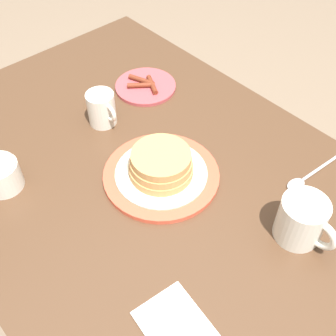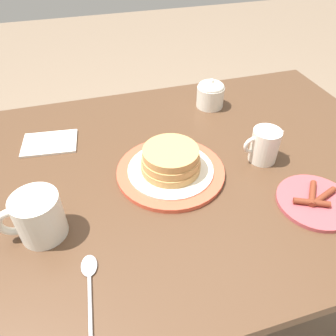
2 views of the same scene
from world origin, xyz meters
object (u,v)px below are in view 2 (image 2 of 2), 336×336
coffee_mug (37,217)px  creamer_pitcher (265,145)px  side_plate_bacon (315,201)px  sugar_bowl (211,94)px  spoon (89,279)px  pancake_plate (171,165)px  napkin (50,143)px

coffee_mug → creamer_pitcher: (-0.56, -0.09, -0.00)m
side_plate_bacon → sugar_bowl: bearing=-82.1°
sugar_bowl → spoon: size_ratio=0.56×
coffee_mug → sugar_bowl: coffee_mug is taller
creamer_pitcher → spoon: creamer_pitcher is taller
pancake_plate → sugar_bowl: bearing=-127.9°
pancake_plate → coffee_mug: size_ratio=2.06×
sugar_bowl → side_plate_bacon: bearing=97.9°
side_plate_bacon → coffee_mug: (0.59, -0.09, 0.04)m
side_plate_bacon → creamer_pitcher: bearing=-78.0°
pancake_plate → creamer_pitcher: size_ratio=2.40×
side_plate_bacon → creamer_pitcher: size_ratio=1.54×
sugar_bowl → pancake_plate: bearing=52.1°
napkin → spoon: bearing=97.5°
pancake_plate → sugar_bowl: sugar_bowl is taller
sugar_bowl → spoon: (0.45, 0.52, -0.04)m
creamer_pitcher → napkin: bearing=-23.2°
pancake_plate → side_plate_bacon: 0.34m
side_plate_bacon → spoon: size_ratio=1.02×
napkin → spoon: (-0.06, 0.45, 0.00)m
pancake_plate → side_plate_bacon: (-0.29, 0.19, -0.02)m
creamer_pitcher → napkin: size_ratio=0.71×
side_plate_bacon → coffee_mug: bearing=-8.5°
coffee_mug → creamer_pitcher: coffee_mug is taller
pancake_plate → napkin: size_ratio=1.70×
coffee_mug → spoon: bearing=120.5°
side_plate_bacon → spoon: bearing=5.2°
pancake_plate → spoon: size_ratio=1.58×
pancake_plate → side_plate_bacon: bearing=146.1°
coffee_mug → creamer_pitcher: size_ratio=1.16×
pancake_plate → creamer_pitcher: (-0.25, 0.01, 0.02)m
pancake_plate → napkin: (0.29, -0.22, -0.02)m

